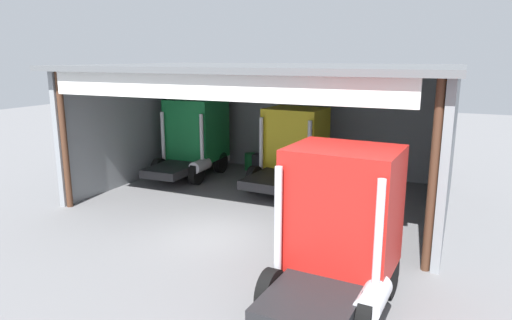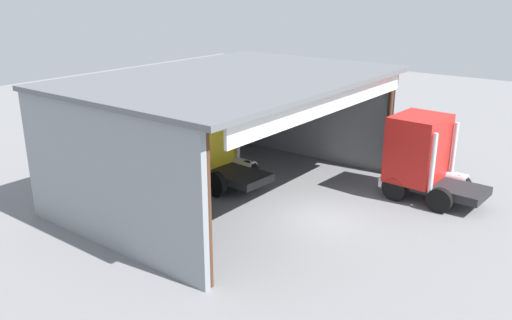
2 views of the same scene
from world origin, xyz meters
name	(u,v)px [view 2 (image 2 of 2)]	position (x,y,z in m)	size (l,w,h in m)	color
ground_plane	(321,218)	(0.00, 0.00, 0.00)	(80.00, 80.00, 0.00)	slate
workshop_shed	(215,110)	(0.00, 5.67, 3.77)	(14.31, 10.26, 5.46)	gray
truck_green_center_left_bay	(120,171)	(-4.80, 6.59, 1.97)	(2.62, 5.11, 3.76)	#197F3D
truck_yellow_left_bay	(209,146)	(0.40, 6.48, 1.83)	(2.77, 4.93, 3.54)	yellow
truck_red_center_right_bay	(422,156)	(4.75, -2.30, 1.93)	(2.77, 4.39, 3.71)	red
oil_drum	(132,182)	(-2.68, 8.51, 0.44)	(0.58, 0.58, 0.88)	#197233
tool_cart	(155,178)	(-1.76, 8.00, 0.50)	(0.90, 0.60, 1.00)	black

